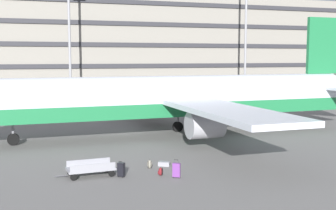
% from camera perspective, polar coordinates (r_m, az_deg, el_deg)
% --- Properties ---
extents(ground_plane, '(600.00, 600.00, 0.00)m').
position_cam_1_polar(ground_plane, '(37.13, -5.14, -3.94)').
color(ground_plane, slate).
extents(terminal_structure, '(174.11, 17.47, 17.19)m').
position_cam_1_polar(terminal_structure, '(79.59, -12.44, 7.57)').
color(terminal_structure, gray).
rests_on(terminal_structure, ground_plane).
extents(airliner, '(38.34, 30.97, 10.25)m').
position_cam_1_polar(airliner, '(36.58, 0.81, 0.85)').
color(airliner, silver).
rests_on(airliner, ground_plane).
extents(light_mast_center_left, '(1.80, 0.50, 18.77)m').
position_cam_1_polar(light_mast_center_left, '(64.29, -12.77, 10.07)').
color(light_mast_center_left, gray).
rests_on(light_mast_center_left, ground_plane).
extents(light_mast_center_right, '(1.80, 0.50, 24.21)m').
position_cam_1_polar(light_mast_center_right, '(72.84, 10.15, 11.88)').
color(light_mast_center_right, gray).
rests_on(light_mast_center_right, ground_plane).
extents(suitcase_scuffed, '(0.45, 0.44, 0.90)m').
position_cam_1_polar(suitcase_scuffed, '(24.34, -6.12, -8.36)').
color(suitcase_scuffed, black).
rests_on(suitcase_scuffed, ground_plane).
extents(suitcase_small, '(0.46, 0.40, 1.02)m').
position_cam_1_polar(suitcase_small, '(24.07, 1.11, -8.47)').
color(suitcase_small, '#72388C').
rests_on(suitcase_small, ground_plane).
extents(suitcase_teal, '(0.80, 0.69, 0.26)m').
position_cam_1_polar(suitcase_teal, '(26.68, -0.51, -7.67)').
color(suitcase_teal, gray).
rests_on(suitcase_teal, ground_plane).
extents(backpack_orange, '(0.37, 0.33, 0.54)m').
position_cam_1_polar(backpack_orange, '(26.13, -2.41, -7.74)').
color(backpack_orange, gray).
rests_on(backpack_orange, ground_plane).
extents(backpack_purple, '(0.37, 0.39, 0.51)m').
position_cam_1_polar(backpack_purple, '(24.56, -1.01, -8.68)').
color(backpack_purple, maroon).
rests_on(backpack_purple, ground_plane).
extents(baggage_cart, '(3.33, 1.45, 0.82)m').
position_cam_1_polar(baggage_cart, '(24.77, -10.05, -8.16)').
color(baggage_cart, gray).
rests_on(baggage_cart, ground_plane).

